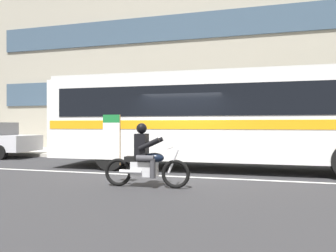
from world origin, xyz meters
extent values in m
plane|color=#2B2B2D|center=(0.00, 0.00, 0.00)|extent=(60.00, 60.00, 0.00)
cube|color=#B7B2A8|center=(0.00, 5.10, 0.07)|extent=(28.00, 3.80, 0.15)
cube|color=silver|center=(0.00, -0.60, 0.00)|extent=(26.60, 0.14, 0.01)
cube|color=gray|center=(0.00, 7.40, 4.87)|extent=(28.00, 0.80, 9.74)
cube|color=#384C60|center=(0.00, 6.96, 3.41)|extent=(25.76, 0.10, 1.40)
cube|color=#384C60|center=(0.00, 6.96, 6.82)|extent=(25.76, 0.10, 1.40)
cube|color=white|center=(1.39, 1.20, 1.73)|extent=(12.31, 2.76, 2.70)
cube|color=black|center=(1.39, 1.20, 2.28)|extent=(11.33, 2.78, 0.96)
cube|color=orange|center=(1.39, 1.20, 1.53)|extent=(12.06, 2.78, 0.28)
cube|color=silver|center=(1.39, 1.20, 3.14)|extent=(12.06, 2.62, 0.16)
cylinder|color=black|center=(-2.41, 0.02, 0.52)|extent=(1.04, 0.30, 1.04)
torus|color=black|center=(0.38, -2.28, 0.34)|extent=(0.69, 0.13, 0.69)
torus|color=black|center=(-1.07, -2.37, 0.34)|extent=(0.69, 0.13, 0.69)
cube|color=silver|center=(-0.39, -2.33, 0.44)|extent=(0.66, 0.32, 0.36)
ellipsoid|color=black|center=(-0.14, -2.31, 0.72)|extent=(0.50, 0.31, 0.24)
cube|color=black|center=(-0.59, -2.34, 0.69)|extent=(0.57, 0.29, 0.12)
cylinder|color=silver|center=(0.32, -2.28, 0.65)|extent=(0.28, 0.07, 0.58)
cylinder|color=silver|center=(0.24, -2.29, 0.96)|extent=(0.08, 0.64, 0.04)
cylinder|color=silver|center=(-0.68, -2.51, 0.39)|extent=(0.55, 0.12, 0.09)
cube|color=black|center=(-0.46, -2.33, 1.02)|extent=(0.30, 0.38, 0.56)
sphere|color=black|center=(-0.46, -2.33, 1.44)|extent=(0.26, 0.26, 0.26)
cylinder|color=#38383D|center=(-0.33, -2.14, 0.72)|extent=(0.43, 0.18, 0.15)
cylinder|color=#38383D|center=(-0.15, -2.13, 0.48)|extent=(0.13, 0.13, 0.46)
cylinder|color=#38383D|center=(-0.31, -2.50, 0.72)|extent=(0.43, 0.18, 0.15)
cylinder|color=#38383D|center=(-0.13, -2.49, 0.48)|extent=(0.13, 0.13, 0.46)
cylinder|color=black|center=(-0.24, -2.12, 1.06)|extent=(0.52, 0.14, 0.32)
cylinder|color=black|center=(-0.21, -2.52, 1.06)|extent=(0.52, 0.14, 0.32)
cylinder|color=olive|center=(-1.02, -2.37, 1.15)|extent=(0.02, 0.02, 1.25)
cube|color=#197233|center=(-1.25, -2.38, 1.68)|extent=(0.44, 0.05, 0.20)
cube|color=white|center=(-1.25, -2.38, 1.47)|extent=(0.44, 0.05, 0.20)
cylinder|color=black|center=(-8.49, 1.75, 0.32)|extent=(0.64, 0.22, 0.64)
camera|label=1|loc=(2.14, -9.52, 1.52)|focal=33.41mm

